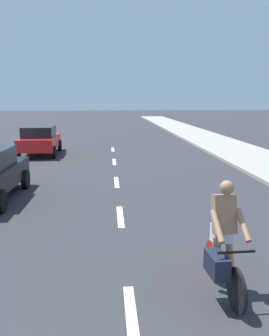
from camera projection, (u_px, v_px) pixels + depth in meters
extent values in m
plane|color=#2D2D33|center=(113.00, 153.00, 21.19)|extent=(160.00, 160.00, 0.00)
cube|color=#9E998E|center=(225.00, 146.00, 23.63)|extent=(3.60, 80.00, 0.14)
cube|color=white|center=(132.00, 318.00, 5.22)|extent=(0.16, 1.80, 0.01)
cube|color=white|center=(120.00, 216.00, 9.77)|extent=(0.16, 1.80, 0.01)
cube|color=white|center=(117.00, 182.00, 13.78)|extent=(0.16, 1.80, 0.01)
cube|color=white|center=(114.00, 162.00, 18.24)|extent=(0.16, 1.80, 0.01)
cube|color=white|center=(113.00, 149.00, 22.67)|extent=(0.16, 1.80, 0.01)
cylinder|color=black|center=(237.00, 291.00, 5.34)|extent=(0.09, 0.66, 0.66)
cylinder|color=red|center=(212.00, 260.00, 6.36)|extent=(0.09, 0.66, 0.66)
cube|color=black|center=(224.00, 263.00, 5.81)|extent=(0.09, 0.95, 0.04)
cylinder|color=black|center=(220.00, 243.00, 5.98)|extent=(0.03, 0.03, 0.48)
cube|color=black|center=(236.00, 252.00, 5.31)|extent=(0.56, 0.06, 0.03)
cube|color=#9E7051|center=(224.00, 214.00, 5.75)|extent=(0.36, 0.33, 0.63)
sphere|color=#9E7051|center=(227.00, 188.00, 5.61)|extent=(0.22, 0.22, 0.22)
cube|color=white|center=(222.00, 233.00, 5.86)|extent=(0.33, 0.24, 0.28)
cube|color=black|center=(217.00, 265.00, 5.48)|extent=(0.27, 0.53, 0.32)
cylinder|color=#9E7051|center=(230.00, 253.00, 5.88)|extent=(0.13, 0.32, 0.62)
cylinder|color=#9E7051|center=(215.00, 254.00, 5.85)|extent=(0.12, 0.21, 0.63)
cylinder|color=#9E7051|center=(243.00, 225.00, 5.54)|extent=(0.12, 0.49, 0.41)
cylinder|color=#9E7051|center=(217.00, 226.00, 5.49)|extent=(0.12, 0.49, 0.41)
cylinder|color=black|center=(25.00, 179.00, 12.77)|extent=(0.19, 0.64, 0.64)
cylinder|color=black|center=(1.00, 201.00, 10.02)|extent=(0.19, 0.64, 0.64)
cube|color=red|center=(40.00, 142.00, 20.51)|extent=(1.93, 4.36, 0.64)
cube|color=black|center=(39.00, 131.00, 20.19)|extent=(1.65, 2.29, 0.56)
cylinder|color=black|center=(28.00, 146.00, 21.93)|extent=(0.20, 0.64, 0.64)
cylinder|color=black|center=(60.00, 145.00, 22.10)|extent=(0.20, 0.64, 0.64)
cylinder|color=black|center=(18.00, 153.00, 19.06)|extent=(0.20, 0.64, 0.64)
cylinder|color=black|center=(54.00, 152.00, 19.23)|extent=(0.20, 0.64, 0.64)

